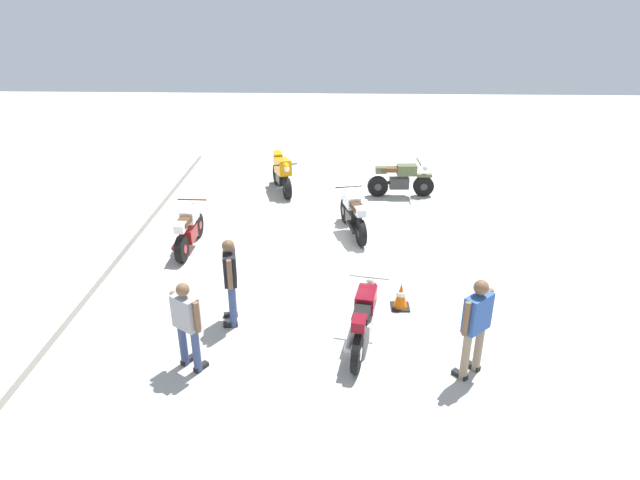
# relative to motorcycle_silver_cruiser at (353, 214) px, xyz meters

# --- Properties ---
(ground_plane) EXTENTS (40.00, 40.00, 0.00)m
(ground_plane) POSITION_rel_motorcycle_silver_cruiser_xyz_m (-0.69, 0.87, -0.52)
(ground_plane) COLOR #B7B2A8
(curb_edge) EXTENTS (14.00, 0.30, 0.15)m
(curb_edge) POSITION_rel_motorcycle_silver_cruiser_xyz_m (-0.69, 5.47, -0.45)
(curb_edge) COLOR #9C978F
(curb_edge) RESTS_ON ground
(motorcycle_silver_cruiser) EXTENTS (2.05, 0.78, 1.09)m
(motorcycle_silver_cruiser) POSITION_rel_motorcycle_silver_cruiser_xyz_m (0.00, 0.00, 0.00)
(motorcycle_silver_cruiser) COLOR black
(motorcycle_silver_cruiser) RESTS_ON ground
(motorcycle_orange_sportbike) EXTENTS (1.92, 0.88, 1.14)m
(motorcycle_orange_sportbike) POSITION_rel_motorcycle_silver_cruiser_xyz_m (3.04, 2.06, 0.07)
(motorcycle_orange_sportbike) COLOR black
(motorcycle_orange_sportbike) RESTS_ON ground
(motorcycle_cream_vintage) EXTENTS (1.95, 0.70, 1.07)m
(motorcycle_cream_vintage) POSITION_rel_motorcycle_silver_cruiser_xyz_m (-1.01, 3.87, -0.03)
(motorcycle_cream_vintage) COLOR black
(motorcycle_cream_vintage) RESTS_ON ground
(motorcycle_olive_vintage) EXTENTS (0.70, 1.96, 1.07)m
(motorcycle_olive_vintage) POSITION_rel_motorcycle_silver_cruiser_xyz_m (2.74, -1.45, -0.03)
(motorcycle_olive_vintage) COLOR black
(motorcycle_olive_vintage) RESTS_ON ground
(motorcycle_maroon_cruiser) EXTENTS (2.08, 0.79, 1.09)m
(motorcycle_maroon_cruiser) POSITION_rel_motorcycle_silver_cruiser_xyz_m (-4.70, -0.09, 0.00)
(motorcycle_maroon_cruiser) COLOR black
(motorcycle_maroon_cruiser) RESTS_ON ground
(person_in_black_shirt) EXTENTS (0.65, 0.37, 1.68)m
(person_in_black_shirt) POSITION_rel_motorcycle_silver_cruiser_xyz_m (-4.06, 2.29, 0.43)
(person_in_black_shirt) COLOR #384772
(person_in_black_shirt) RESTS_ON ground
(person_in_gray_shirt) EXTENTS (0.49, 0.56, 1.58)m
(person_in_gray_shirt) POSITION_rel_motorcycle_silver_cruiser_xyz_m (-5.44, 2.74, 0.36)
(person_in_gray_shirt) COLOR #384772
(person_in_gray_shirt) RESTS_ON ground
(person_in_blue_shirt) EXTENTS (0.54, 0.57, 1.73)m
(person_in_blue_shirt) POSITION_rel_motorcycle_silver_cruiser_xyz_m (-5.45, -1.77, 0.47)
(person_in_blue_shirt) COLOR gray
(person_in_blue_shirt) RESTS_ON ground
(traffic_cone) EXTENTS (0.36, 0.36, 0.53)m
(traffic_cone) POSITION_rel_motorcycle_silver_cruiser_xyz_m (-3.47, -0.86, -0.26)
(traffic_cone) COLOR black
(traffic_cone) RESTS_ON ground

